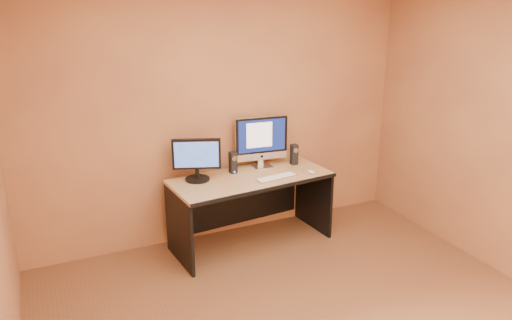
% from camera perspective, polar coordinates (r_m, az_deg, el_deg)
% --- Properties ---
extents(walls, '(4.00, 4.00, 2.60)m').
position_cam_1_polar(walls, '(3.26, 8.60, -1.79)').
color(walls, '#A67143').
rests_on(walls, ground).
extents(desk, '(1.61, 0.82, 0.72)m').
position_cam_1_polar(desk, '(5.00, -0.56, -5.80)').
color(desk, tan).
rests_on(desk, ground).
extents(imac, '(0.57, 0.26, 0.54)m').
position_cam_1_polar(imac, '(5.06, 0.71, 2.09)').
color(imac, silver).
rests_on(imac, desk).
extents(second_monitor, '(0.52, 0.38, 0.41)m').
position_cam_1_polar(second_monitor, '(4.74, -6.79, 0.03)').
color(second_monitor, black).
rests_on(second_monitor, desk).
extents(speaker_left, '(0.07, 0.07, 0.21)m').
position_cam_1_polar(speaker_left, '(4.94, -2.64, -0.30)').
color(speaker_left, black).
rests_on(speaker_left, desk).
extents(speaker_right, '(0.07, 0.07, 0.21)m').
position_cam_1_polar(speaker_right, '(5.20, 4.39, 0.64)').
color(speaker_right, black).
rests_on(speaker_right, desk).
extents(keyboard, '(0.43, 0.17, 0.02)m').
position_cam_1_polar(keyboard, '(4.83, 2.35, -1.98)').
color(keyboard, silver).
rests_on(keyboard, desk).
extents(mouse, '(0.07, 0.11, 0.04)m').
position_cam_1_polar(mouse, '(4.98, 6.32, -1.33)').
color(mouse, silver).
rests_on(mouse, desk).
extents(cable_a, '(0.12, 0.19, 0.01)m').
position_cam_1_polar(cable_a, '(5.22, 0.63, -0.41)').
color(cable_a, black).
rests_on(cable_a, desk).
extents(cable_b, '(0.06, 0.17, 0.01)m').
position_cam_1_polar(cable_b, '(5.20, 0.65, -0.49)').
color(cable_b, black).
rests_on(cable_b, desk).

